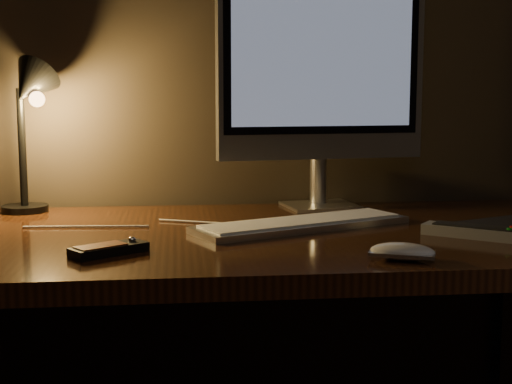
{
  "coord_description": "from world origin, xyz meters",
  "views": [
    {
      "loc": [
        -0.13,
        0.4,
        1.03
      ],
      "look_at": [
        0.01,
        1.73,
        0.85
      ],
      "focal_mm": 50.0,
      "sensor_mm": 36.0,
      "label": 1
    }
  ],
  "objects": [
    {
      "name": "desk_lamp",
      "position": [
        -0.48,
        2.13,
        1.0
      ],
      "size": [
        0.18,
        0.19,
        0.37
      ],
      "rotation": [
        0.0,
        0.0,
        -0.13
      ],
      "color": "black",
      "rests_on": "desk"
    },
    {
      "name": "desk",
      "position": [
        0.0,
        1.93,
        0.62
      ],
      "size": [
        1.6,
        0.75,
        0.75
      ],
      "color": "#351A0C",
      "rests_on": "ground"
    },
    {
      "name": "monitor",
      "position": [
        0.23,
        2.16,
        1.08
      ],
      "size": [
        0.53,
        0.18,
        0.56
      ],
      "rotation": [
        0.0,
        0.0,
        0.16
      ],
      "color": "silver",
      "rests_on": "desk"
    },
    {
      "name": "cable",
      "position": [
        -0.2,
        1.93,
        0.75
      ],
      "size": [
        0.5,
        0.15,
        0.0
      ],
      "primitive_type": "cylinder",
      "rotation": [
        0.0,
        1.57,
        -0.28
      ],
      "color": "white",
      "rests_on": "desk"
    },
    {
      "name": "tv_remote",
      "position": [
        0.46,
        1.73,
        0.76
      ],
      "size": [
        0.2,
        0.17,
        0.03
      ],
      "rotation": [
        0.0,
        0.0,
        -0.67
      ],
      "color": "gray",
      "rests_on": "desk"
    },
    {
      "name": "media_remote",
      "position": [
        -0.26,
        1.66,
        0.76
      ],
      "size": [
        0.14,
        0.12,
        0.03
      ],
      "rotation": [
        0.0,
        0.0,
        0.62
      ],
      "color": "black",
      "rests_on": "desk"
    },
    {
      "name": "keyboard",
      "position": [
        0.13,
        1.88,
        0.76
      ],
      "size": [
        0.5,
        0.32,
        0.02
      ],
      "primitive_type": "cube",
      "rotation": [
        0.0,
        0.0,
        0.42
      ],
      "color": "silver",
      "rests_on": "desk"
    },
    {
      "name": "mouse",
      "position": [
        0.25,
        1.56,
        0.76
      ],
      "size": [
        0.12,
        0.1,
        0.02
      ],
      "primitive_type": "ellipsoid",
      "rotation": [
        0.0,
        0.0,
        -0.4
      ],
      "color": "white",
      "rests_on": "desk"
    }
  ]
}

